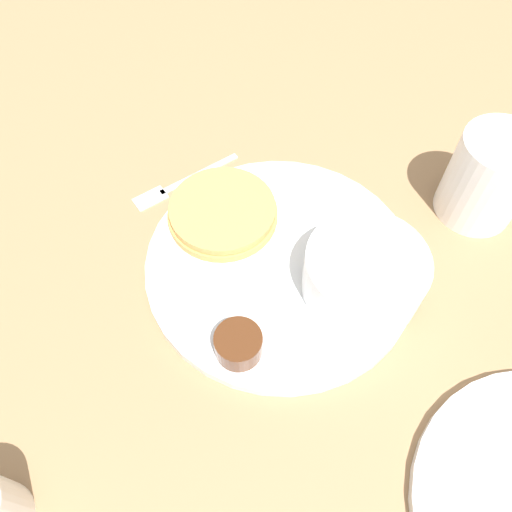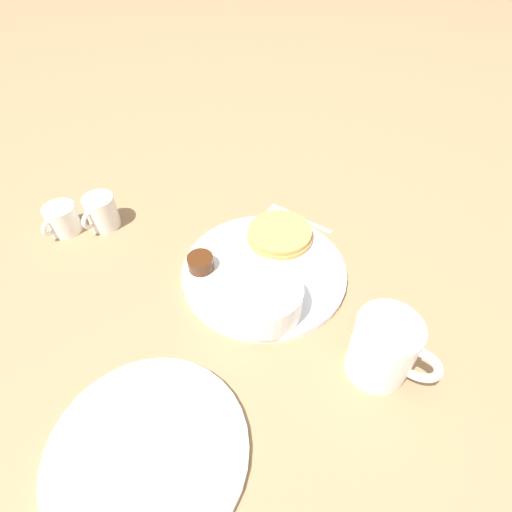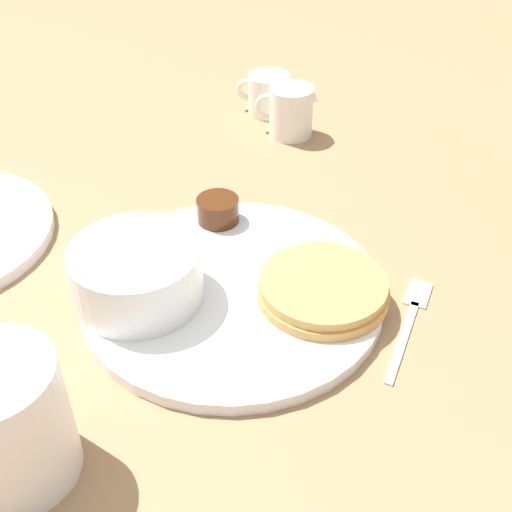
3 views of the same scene
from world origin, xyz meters
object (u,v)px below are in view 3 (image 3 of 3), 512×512
Objects in this scene: creamer_pitcher_far at (268,93)px; fork at (411,315)px; coffee_mug at (2,426)px; creamer_pitcher_near at (290,111)px; plate at (233,290)px; bowl at (137,272)px.

fork is (0.38, 0.19, -0.03)m from creamer_pitcher_far.
coffee_mug is 0.53m from creamer_pitcher_near.
fork is at bearing 24.83° from creamer_pitcher_near.
coffee_mug is (0.20, -0.11, 0.04)m from plate.
plate is 2.04× the size of fork.
coffee_mug reaches higher than bowl.
coffee_mug reaches higher than creamer_pitcher_near.
creamer_pitcher_near reaches higher than creamer_pitcher_far.
fork is at bearing 96.40° from bowl.
creamer_pitcher_far is (-0.38, -0.03, 0.02)m from plate.
plate is 0.32m from creamer_pitcher_near.
creamer_pitcher_far is at bearing -175.76° from plate.
plate is at bearing -1.72° from creamer_pitcher_near.
bowl is 1.38× the size of creamer_pitcher_near.
creamer_pitcher_far is (-0.06, -0.04, -0.00)m from creamer_pitcher_near.
coffee_mug is 1.43× the size of creamer_pitcher_near.
coffee_mug reaches higher than plate.
plate is 3.38× the size of creamer_pitcher_far.
plate reaches higher than fork.
creamer_pitcher_far is at bearing 172.22° from coffee_mug.
creamer_pitcher_far is 0.60× the size of fork.
coffee_mug reaches higher than creamer_pitcher_far.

